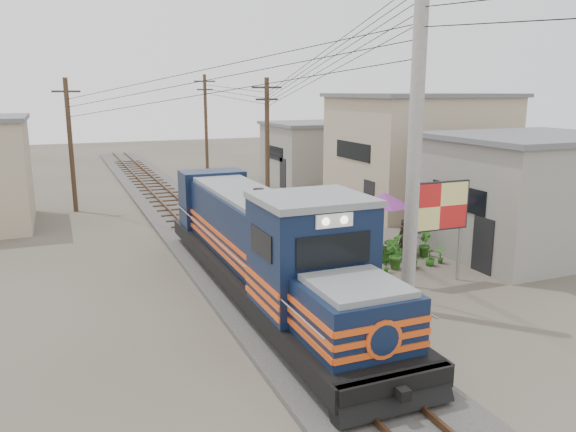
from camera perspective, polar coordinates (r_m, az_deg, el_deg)
name	(u,v)px	position (r m, az deg, el deg)	size (l,w,h in m)	color
ground	(291,322)	(16.03, 0.32, -10.73)	(120.00, 120.00, 0.00)	#473F35
ballast	(204,236)	(25.04, -8.55, -2.01)	(3.60, 70.00, 0.16)	#595651
track	(204,232)	(25.00, -8.56, -1.61)	(1.15, 70.00, 0.12)	#51331E
locomotive	(265,247)	(17.32, -2.35, -3.20)	(2.74, 14.87, 3.69)	black
utility_pole_main	(415,141)	(16.03, 12.78, 7.47)	(0.40, 0.40, 10.00)	#9E9B93
wooden_pole_mid	(267,143)	(29.51, -2.13, 7.44)	(1.60, 0.24, 7.00)	#4C3826
wooden_pole_far	(206,123)	(42.94, -8.34, 9.29)	(1.60, 0.24, 7.50)	#4C3826
wooden_pole_left	(70,143)	(31.69, -21.24, 6.96)	(1.60, 0.24, 7.00)	#4C3826
power_lines	(203,58)	(22.78, -8.59, 15.55)	(9.65, 19.00, 3.30)	black
shophouse_front	(529,194)	(24.20, 23.32, 2.10)	(7.35, 6.30, 4.70)	gray
shophouse_mid	(418,151)	(31.54, 13.04, 6.42)	(8.40, 7.35, 6.20)	tan
shophouse_back	(315,152)	(39.51, 2.73, 6.47)	(6.30, 6.30, 4.20)	gray
billboard	(439,209)	(19.04, 15.11, 0.70)	(2.25, 0.14, 3.47)	#99999E
market_umbrella	(384,199)	(22.79, 9.74, 1.67)	(2.62, 2.62, 2.38)	black
vendor	(403,238)	(22.34, 11.56, -2.19)	(0.54, 0.35, 1.48)	black
plant_nursery	(385,248)	(21.78, 9.85, -3.19)	(3.45, 3.24, 1.09)	#2B601B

